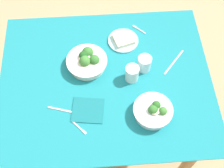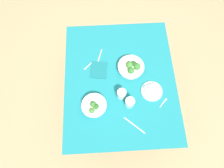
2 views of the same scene
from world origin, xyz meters
The scene contains 12 objects.
ground_plane centered at (0.00, 0.00, 0.00)m, with size 6.00×6.00×0.00m, color tan.
dining_table centered at (0.00, 0.00, 0.60)m, with size 1.25×1.03×0.71m.
broccoli_bowl_far centered at (-0.10, 0.11, 0.75)m, with size 0.24×0.24×0.10m.
broccoli_bowl_near centered at (0.25, -0.24, 0.75)m, with size 0.22×0.22×0.10m.
bread_side_plate centered at (0.13, 0.28, 0.72)m, with size 0.19×0.19×0.04m.
water_glass_center centered at (0.23, 0.06, 0.76)m, with size 0.08×0.08×0.10m, color silver.
water_glass_side centered at (0.15, 0.00, 0.76)m, with size 0.08×0.08×0.10m, color silver.
fork_by_far_bowl centered at (-0.16, -0.30, 0.71)m, with size 0.08×0.09×0.00m.
fork_by_near_bowl centered at (0.24, 0.37, 0.71)m, with size 0.08×0.08×0.00m.
table_knife_left centered at (-0.24, -0.19, 0.71)m, with size 0.19×0.01×0.00m, color #B7B7BC.
table_knife_right centered at (0.42, 0.09, 0.71)m, with size 0.22×0.01×0.00m, color #B7B7BC.
napkin_folded_upper centered at (-0.11, -0.19, 0.71)m, with size 0.17×0.15×0.01m, color #156870.
Camera 2 is at (0.64, -0.11, 2.31)m, focal length 29.90 mm.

